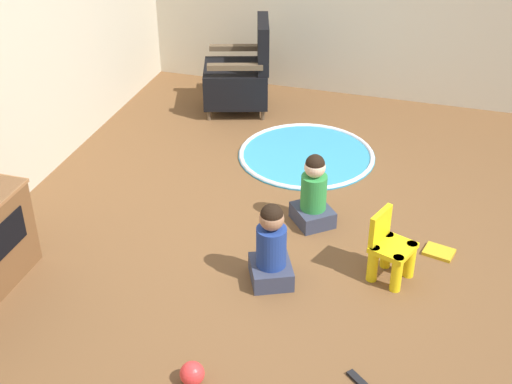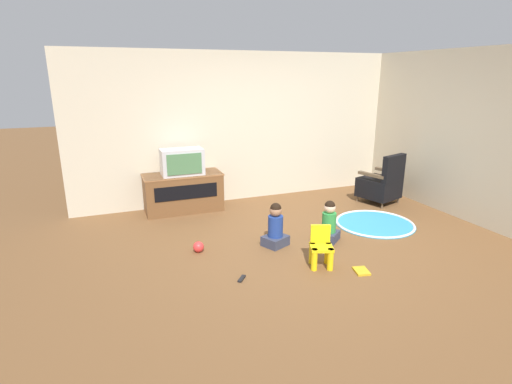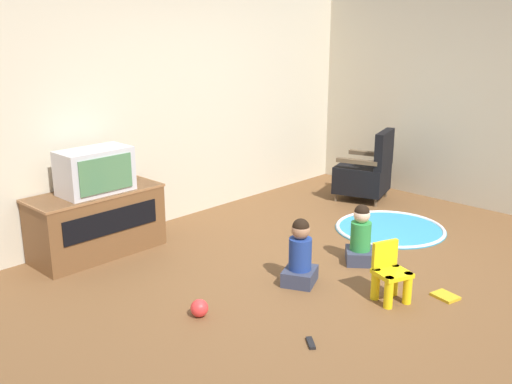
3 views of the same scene
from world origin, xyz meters
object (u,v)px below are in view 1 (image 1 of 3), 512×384
(child_watching_center, at_px, (314,194))
(remote_control, at_px, (358,380))
(toy_ball, at_px, (192,374))
(book, at_px, (439,252))
(black_armchair, at_px, (240,76))
(yellow_kid_chair, at_px, (390,251))
(child_watching_left, at_px, (271,249))

(child_watching_center, bearing_deg, remote_control, 162.67)
(toy_ball, height_order, book, toy_ball)
(black_armchair, distance_m, toy_ball, 3.56)
(yellow_kid_chair, height_order, remote_control, yellow_kid_chair)
(child_watching_left, xyz_separation_m, book, (0.62, -1.04, -0.24))
(child_watching_center, height_order, book, child_watching_center)
(yellow_kid_chair, relative_size, child_watching_left, 0.82)
(child_watching_left, bearing_deg, toy_ball, 145.44)
(black_armchair, bearing_deg, child_watching_center, 15.42)
(remote_control, bearing_deg, toy_ball, 57.09)
(child_watching_left, height_order, remote_control, child_watching_left)
(black_armchair, xyz_separation_m, toy_ball, (-3.45, -0.83, -0.27))
(child_watching_center, bearing_deg, book, -137.11)
(toy_ball, bearing_deg, remote_control, -72.57)
(black_armchair, xyz_separation_m, yellow_kid_chair, (-2.20, -1.73, -0.14))
(yellow_kid_chair, relative_size, remote_control, 3.35)
(child_watching_center, bearing_deg, child_watching_left, 132.01)
(book, bearing_deg, black_armchair, -29.02)
(book, bearing_deg, yellow_kid_chair, 61.94)
(toy_ball, distance_m, remote_control, 0.92)
(child_watching_center, height_order, remote_control, child_watching_center)
(child_watching_left, bearing_deg, remote_control, -160.46)
(black_armchair, bearing_deg, remote_control, 10.78)
(book, bearing_deg, child_watching_center, 5.47)
(yellow_kid_chair, relative_size, book, 2.09)
(child_watching_center, bearing_deg, yellow_kid_chair, -167.38)
(child_watching_left, relative_size, child_watching_center, 1.04)
(child_watching_left, distance_m, child_watching_center, 0.75)
(child_watching_left, relative_size, book, 2.55)
(yellow_kid_chair, xyz_separation_m, book, (0.36, -0.31, -0.19))
(child_watching_left, bearing_deg, black_armchair, -2.79)
(yellow_kid_chair, distance_m, child_watching_left, 0.77)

